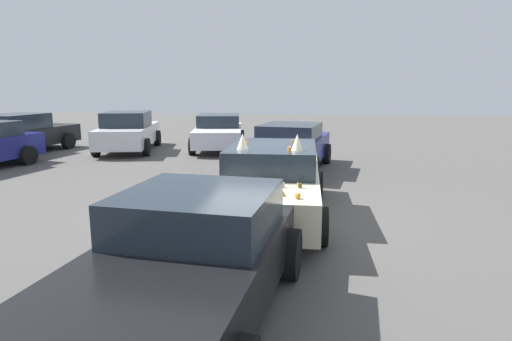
{
  "coord_description": "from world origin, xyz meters",
  "views": [
    {
      "loc": [
        -8.06,
        -0.76,
        2.51
      ],
      "look_at": [
        0.0,
        0.3,
        0.9
      ],
      "focal_mm": 30.5,
      "sensor_mm": 36.0,
      "label": 1
    }
  ],
  "objects": [
    {
      "name": "parked_sedan_behind_right",
      "position": [
        6.7,
        9.96,
        0.73
      ],
      "size": [
        4.5,
        2.46,
        1.47
      ],
      "rotation": [
        0.0,
        0.0,
        -0.15
      ],
      "color": "black",
      "rests_on": "ground"
    },
    {
      "name": "ground_plane",
      "position": [
        0.0,
        0.0,
        0.0
      ],
      "size": [
        60.0,
        60.0,
        0.0
      ],
      "primitive_type": "plane",
      "color": "#514F4C"
    },
    {
      "name": "parked_sedan_row_back_far",
      "position": [
        -3.8,
        0.5,
        0.68
      ],
      "size": [
        4.25,
        2.33,
        1.36
      ],
      "rotation": [
        0.0,
        0.0,
        3.04
      ],
      "color": "black",
      "rests_on": "ground"
    },
    {
      "name": "parked_sedan_far_left",
      "position": [
        7.8,
        6.28,
        0.74
      ],
      "size": [
        4.63,
        2.63,
        1.51
      ],
      "rotation": [
        0.0,
        0.0,
        0.21
      ],
      "color": "silver",
      "rests_on": "ground"
    },
    {
      "name": "parked_sedan_row_back_center",
      "position": [
        8.67,
        2.93,
        0.68
      ],
      "size": [
        4.51,
        2.51,
        1.35
      ],
      "rotation": [
        0.0,
        0.0,
        3.3
      ],
      "color": "silver",
      "rests_on": "ground"
    },
    {
      "name": "art_car_decorated",
      "position": [
        0.03,
        -0.0,
        0.7
      ],
      "size": [
        4.67,
        2.07,
        1.66
      ],
      "rotation": [
        0.0,
        0.0,
        3.15
      ],
      "color": "beige",
      "rests_on": "ground"
    },
    {
      "name": "parked_sedan_near_right",
      "position": [
        4.8,
        -0.12,
        0.71
      ],
      "size": [
        4.4,
        2.5,
        1.38
      ],
      "rotation": [
        0.0,
        0.0,
        -0.16
      ],
      "color": "navy",
      "rests_on": "ground"
    }
  ]
}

